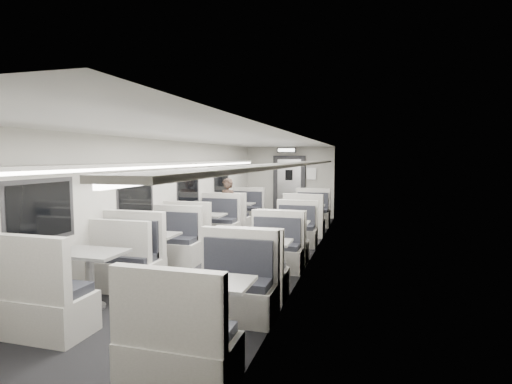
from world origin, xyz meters
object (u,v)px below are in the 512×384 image
Objects in this scene: booth_left_c at (153,253)px; exit_sign at (287,150)px; vestibule_door at (289,187)px; booth_right_b at (290,237)px; booth_left_b at (206,230)px; booth_left_d at (90,279)px; booth_left_a at (239,215)px; booth_right_d at (212,312)px; booth_right_c at (265,261)px; booth_right_a at (308,217)px; passenger at (227,207)px.

exit_sign is (1.00, 6.72, 1.91)m from booth_left_c.
booth_left_c is 0.98× the size of vestibule_door.
booth_left_c is 1.06× the size of booth_right_b.
booth_left_b is 1.09× the size of booth_right_b.
booth_left_d reaches higher than booth_left_b.
booth_left_a is 2.44m from booth_left_b.
booth_right_c is at bearing 90.00° from booth_right_d.
booth_left_d is 4.33m from booth_right_b.
booth_right_b is 4.41m from booth_right_d.
booth_left_b is 3.26m from booth_right_a.
booth_left_a reaches higher than booth_right_c.
booth_right_a is at bearing 52.09° from booth_left_b.
exit_sign is (1.00, 4.40, 1.90)m from booth_left_b.
booth_left_c is (0.00, -4.76, -0.00)m from booth_left_a.
booth_left_a is 3.26m from booth_right_b.
booth_left_a is 2.91m from exit_sign.
vestibule_door reaches higher than booth_right_b.
booth_right_a is (2.00, 6.53, -0.03)m from booth_left_d.
booth_left_c reaches higher than booth_right_c.
booth_left_a is at bearing -112.23° from vestibule_door.
booth_right_a is 1.07× the size of booth_right_b.
booth_left_a is at bearing 127.91° from booth_right_b.
booth_right_a reaches higher than booth_left_c.
vestibule_door is (-1.00, 7.12, 0.68)m from booth_right_c.
booth_left_d is at bearing -117.53° from booth_right_b.
booth_left_b is at bearing 113.76° from booth_right_d.
booth_left_a is 1.01× the size of booth_left_c.
booth_left_a is 2.00m from booth_right_a.
booth_right_a is (2.00, 2.57, -0.01)m from booth_left_b.
vestibule_door is at bearing 113.34° from booth_right_a.
booth_left_a is 0.93× the size of booth_left_d.
booth_left_c is at bearing 90.00° from booth_left_d.
vestibule_door is (1.00, 8.85, 0.64)m from booth_left_d.
vestibule_door is (-1.00, 2.32, 0.67)m from booth_right_a.
booth_left_b is 1.02× the size of booth_right_a.
booth_left_b is 1.34m from passenger.
booth_right_d is 9.50m from vestibule_door.
booth_left_c is 5.29m from booth_right_a.
booth_right_c is (2.00, -4.68, -0.02)m from booth_left_a.
exit_sign reaches higher than booth_left_a.
passenger reaches higher than booth_left_c.
vestibule_door is at bearing 82.10° from booth_left_c.
booth_right_d reaches higher than booth_right_c.
booth_left_a is at bearing -176.31° from booth_right_a.
booth_right_b is at bearing 62.47° from booth_left_d.
vestibule_door is at bearing 83.55° from booth_left_d.
booth_left_b is at bearing -72.60° from passenger.
booth_right_a is at bearing 90.00° from booth_right_b.
vestibule_door is at bearing 101.28° from booth_right_b.
passenger is 3.73m from vestibule_door.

